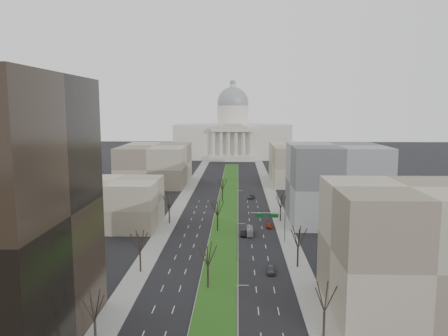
% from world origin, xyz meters
% --- Properties ---
extents(ground, '(600.00, 600.00, 0.00)m').
position_xyz_m(ground, '(0.00, 120.00, 0.00)').
color(ground, black).
rests_on(ground, ground).
extents(median, '(8.00, 222.03, 0.20)m').
position_xyz_m(median, '(0.00, 118.99, 0.10)').
color(median, '#999993').
rests_on(median, ground).
extents(sidewalk_left, '(5.00, 330.00, 0.15)m').
position_xyz_m(sidewalk_left, '(-17.50, 95.00, 0.07)').
color(sidewalk_left, gray).
rests_on(sidewalk_left, ground).
extents(sidewalk_right, '(5.00, 330.00, 0.15)m').
position_xyz_m(sidewalk_right, '(17.50, 95.00, 0.07)').
color(sidewalk_right, gray).
rests_on(sidewalk_right, ground).
extents(capitol, '(80.00, 46.00, 55.00)m').
position_xyz_m(capitol, '(0.00, 269.59, 16.31)').
color(capitol, beige).
rests_on(capitol, ground).
extents(building_beige_left, '(26.00, 22.00, 14.00)m').
position_xyz_m(building_beige_left, '(-33.00, 85.00, 7.00)').
color(building_beige_left, gray).
rests_on(building_beige_left, ground).
extents(building_tan_right, '(26.00, 24.00, 22.00)m').
position_xyz_m(building_tan_right, '(33.00, 32.00, 11.00)').
color(building_tan_right, gray).
rests_on(building_tan_right, ground).
extents(building_grey_right, '(28.00, 26.00, 24.00)m').
position_xyz_m(building_grey_right, '(34.00, 92.00, 12.00)').
color(building_grey_right, '#595B5E').
rests_on(building_grey_right, ground).
extents(building_far_left, '(30.00, 40.00, 18.00)m').
position_xyz_m(building_far_left, '(-35.00, 160.00, 9.00)').
color(building_far_left, gray).
rests_on(building_far_left, ground).
extents(building_far_right, '(30.00, 40.00, 18.00)m').
position_xyz_m(building_far_right, '(35.00, 165.00, 9.00)').
color(building_far_right, gray).
rests_on(building_far_right, ground).
extents(tree_left_near, '(5.10, 5.10, 9.18)m').
position_xyz_m(tree_left_near, '(-17.20, 18.00, 6.61)').
color(tree_left_near, black).
rests_on(tree_left_near, ground).
extents(tree_left_mid, '(5.40, 5.40, 9.72)m').
position_xyz_m(tree_left_mid, '(-17.20, 48.00, 7.00)').
color(tree_left_mid, black).
rests_on(tree_left_mid, ground).
extents(tree_left_far, '(5.28, 5.28, 9.50)m').
position_xyz_m(tree_left_far, '(-17.20, 88.00, 6.84)').
color(tree_left_far, black).
rests_on(tree_left_far, ground).
extents(tree_right_near, '(5.16, 5.16, 9.29)m').
position_xyz_m(tree_right_near, '(17.20, 22.00, 6.69)').
color(tree_right_near, black).
rests_on(tree_right_near, ground).
extents(tree_right_mid, '(5.52, 5.52, 9.94)m').
position_xyz_m(tree_right_mid, '(17.20, 52.00, 7.16)').
color(tree_right_mid, black).
rests_on(tree_right_mid, ground).
extents(tree_right_far, '(5.04, 5.04, 9.07)m').
position_xyz_m(tree_right_far, '(17.20, 92.00, 6.53)').
color(tree_right_far, black).
rests_on(tree_right_far, ground).
extents(tree_median_a, '(5.40, 5.40, 9.72)m').
position_xyz_m(tree_median_a, '(-2.00, 40.00, 7.00)').
color(tree_median_a, black).
rests_on(tree_median_a, ground).
extents(tree_median_b, '(5.40, 5.40, 9.72)m').
position_xyz_m(tree_median_b, '(-2.00, 80.00, 7.00)').
color(tree_median_b, black).
rests_on(tree_median_b, ground).
extents(tree_median_c, '(5.40, 5.40, 9.72)m').
position_xyz_m(tree_median_c, '(-2.00, 120.00, 7.00)').
color(tree_median_c, black).
rests_on(tree_median_c, ground).
extents(streetlamp_median_a, '(1.90, 0.20, 9.16)m').
position_xyz_m(streetlamp_median_a, '(3.76, 20.00, 4.81)').
color(streetlamp_median_a, gray).
rests_on(streetlamp_median_a, ground).
extents(streetlamp_median_b, '(1.90, 0.20, 9.16)m').
position_xyz_m(streetlamp_median_b, '(3.76, 55.00, 4.81)').
color(streetlamp_median_b, gray).
rests_on(streetlamp_median_b, ground).
extents(streetlamp_median_c, '(1.90, 0.20, 9.16)m').
position_xyz_m(streetlamp_median_c, '(3.76, 95.00, 4.81)').
color(streetlamp_median_c, gray).
rests_on(streetlamp_median_c, ground).
extents(mast_arm_signs, '(9.12, 0.24, 8.09)m').
position_xyz_m(mast_arm_signs, '(13.49, 70.03, 6.11)').
color(mast_arm_signs, gray).
rests_on(mast_arm_signs, ground).
extents(car_grey_near, '(2.18, 4.55, 1.50)m').
position_xyz_m(car_grey_near, '(11.09, 48.44, 0.75)').
color(car_grey_near, '#414248').
rests_on(car_grey_near, ground).
extents(car_black, '(1.86, 4.56, 1.47)m').
position_xyz_m(car_black, '(5.47, 75.93, 0.74)').
color(car_black, black).
rests_on(car_black, ground).
extents(car_red, '(2.04, 4.71, 1.35)m').
position_xyz_m(car_red, '(13.22, 84.53, 0.68)').
color(car_red, maroon).
rests_on(car_red, ground).
extents(car_grey_far, '(2.93, 5.08, 1.33)m').
position_xyz_m(car_grey_far, '(9.09, 126.69, 0.67)').
color(car_grey_far, '#4A4B51').
rests_on(car_grey_far, ground).
extents(box_van, '(1.82, 7.55, 2.10)m').
position_xyz_m(box_van, '(7.23, 77.29, 1.05)').
color(box_van, silver).
rests_on(box_van, ground).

